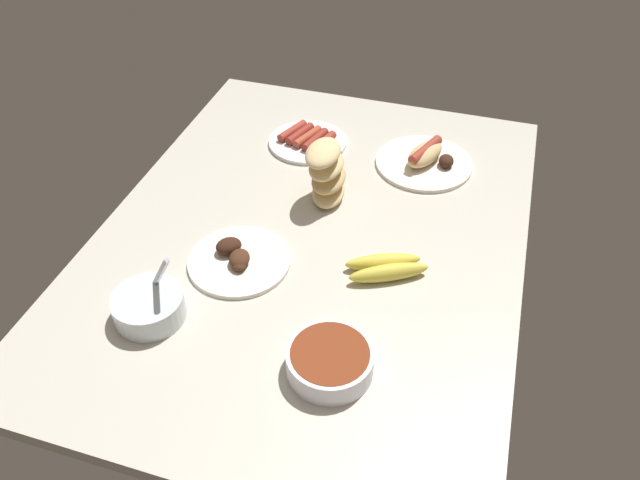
# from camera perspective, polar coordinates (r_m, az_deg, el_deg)

# --- Properties ---
(ground_plane) EXTENTS (1.20, 0.90, 0.03)m
(ground_plane) POSITION_cam_1_polar(r_m,az_deg,el_deg) (1.37, -0.77, 0.19)
(ground_plane) COLOR beige
(bowl_coleslaw) EXTENTS (0.13, 0.13, 0.15)m
(bowl_coleslaw) POSITION_cam_1_polar(r_m,az_deg,el_deg) (1.21, -15.31, -5.76)
(bowl_coleslaw) COLOR silver
(bowl_coleslaw) RESTS_ON ground_plane
(plate_hotdog_assembled) EXTENTS (0.24, 0.24, 0.06)m
(plate_hotdog_assembled) POSITION_cam_1_polar(r_m,az_deg,el_deg) (1.57, 9.54, 7.26)
(plate_hotdog_assembled) COLOR white
(plate_hotdog_assembled) RESTS_ON ground_plane
(banana_bunch) EXTENTS (0.13, 0.18, 0.04)m
(banana_bunch) POSITION_cam_1_polar(r_m,az_deg,el_deg) (1.27, 6.01, -2.49)
(banana_bunch) COLOR gold
(banana_bunch) RESTS_ON ground_plane
(bowl_chili) EXTENTS (0.15, 0.15, 0.05)m
(bowl_chili) POSITION_cam_1_polar(r_m,az_deg,el_deg) (1.09, 0.91, -10.90)
(bowl_chili) COLOR white
(bowl_chili) RESTS_ON ground_plane
(bread_stack) EXTENTS (0.13, 0.09, 0.14)m
(bread_stack) POSITION_cam_1_polar(r_m,az_deg,el_deg) (1.41, 0.55, 6.17)
(bread_stack) COLOR #E5C689
(bread_stack) RESTS_ON ground_plane
(plate_grilled_meat) EXTENTS (0.21, 0.21, 0.04)m
(plate_grilled_meat) POSITION_cam_1_polar(r_m,az_deg,el_deg) (1.30, -7.46, -1.72)
(plate_grilled_meat) COLOR white
(plate_grilled_meat) RESTS_ON ground_plane
(plate_sausages) EXTENTS (0.20, 0.20, 0.03)m
(plate_sausages) POSITION_cam_1_polar(r_m,az_deg,el_deg) (1.64, -1.14, 9.06)
(plate_sausages) COLOR white
(plate_sausages) RESTS_ON ground_plane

